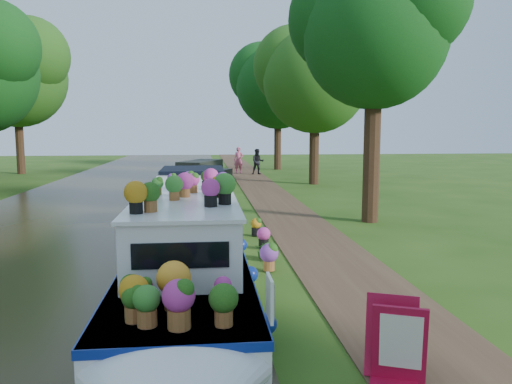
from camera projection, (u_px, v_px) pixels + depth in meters
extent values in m
plane|color=#264812|center=(273.00, 244.00, 13.90)|extent=(100.00, 100.00, 0.00)
cube|color=black|center=(50.00, 249.00, 13.27)|extent=(10.00, 100.00, 0.02)
cube|color=#473221|center=(315.00, 242.00, 14.02)|extent=(2.20, 100.00, 0.03)
cube|color=white|center=(190.00, 250.00, 11.54)|extent=(2.20, 12.00, 0.75)
cube|color=navy|center=(189.00, 237.00, 11.50)|extent=(2.24, 12.04, 0.12)
cube|color=white|center=(188.00, 218.00, 10.63)|extent=(1.80, 7.00, 1.05)
cube|color=white|center=(187.00, 192.00, 10.57)|extent=(1.90, 7.10, 0.06)
cube|color=black|center=(231.00, 214.00, 10.72)|extent=(0.03, 6.40, 0.38)
cube|color=black|center=(144.00, 215.00, 10.53)|extent=(0.03, 6.40, 0.38)
cube|color=black|center=(192.00, 170.00, 15.59)|extent=(1.90, 2.40, 0.10)
cube|color=white|center=(270.00, 298.00, 6.24)|extent=(0.04, 0.45, 0.55)
imported|color=#1D4A13|center=(154.00, 192.00, 8.96)|extent=(0.19, 0.13, 0.34)
imported|color=#1D4A13|center=(221.00, 186.00, 9.50)|extent=(0.33, 0.33, 0.44)
cylinder|color=black|center=(372.00, 156.00, 16.97)|extent=(0.56, 0.56, 4.55)
sphere|color=#0E3912|center=(375.00, 36.00, 16.48)|extent=(4.80, 4.80, 4.80)
sphere|color=#0E3912|center=(413.00, 2.00, 15.75)|extent=(3.60, 3.60, 3.60)
sphere|color=#0E3912|center=(344.00, 19.00, 17.13)|extent=(3.84, 3.84, 3.84)
cylinder|color=black|center=(314.00, 151.00, 28.93)|extent=(0.56, 0.56, 3.85)
sphere|color=#1D4A13|center=(315.00, 81.00, 28.43)|extent=(6.00, 6.00, 6.00)
sphere|color=#1D4A13|center=(340.00, 57.00, 27.52)|extent=(4.50, 4.50, 4.50)
sphere|color=#1D4A13|center=(294.00, 66.00, 29.25)|extent=(4.80, 4.80, 4.80)
cylinder|color=black|center=(278.00, 143.00, 39.71)|extent=(0.56, 0.56, 4.20)
sphere|color=#0E3912|center=(278.00, 87.00, 39.16)|extent=(6.60, 6.60, 6.60)
sphere|color=#0E3912|center=(297.00, 68.00, 38.16)|extent=(4.95, 4.95, 4.95)
sphere|color=#0E3912|center=(262.00, 75.00, 40.06)|extent=(5.28, 5.28, 5.28)
cylinder|color=black|center=(20.00, 143.00, 35.75)|extent=(0.56, 0.56, 4.38)
sphere|color=#1D4A13|center=(16.00, 77.00, 35.17)|extent=(7.00, 7.00, 7.00)
sphere|color=#1D4A13|center=(30.00, 55.00, 34.11)|extent=(5.25, 5.25, 5.25)
sphere|color=#1D4A13|center=(4.00, 64.00, 36.12)|extent=(5.60, 5.60, 5.60)
cube|color=black|center=(200.00, 177.00, 30.27)|extent=(4.19, 6.35, 0.61)
cube|color=black|center=(200.00, 167.00, 29.69)|extent=(2.81, 3.86, 0.71)
cube|color=#A70B2F|center=(394.00, 379.00, 6.28)|extent=(0.71, 0.66, 0.03)
cube|color=#A70B2F|center=(399.00, 345.00, 6.09)|extent=(0.70, 0.49, 1.04)
cube|color=#A70B2F|center=(392.00, 336.00, 6.34)|extent=(0.70, 0.49, 1.04)
cube|color=white|center=(401.00, 342.00, 6.04)|extent=(0.53, 0.35, 0.72)
imported|color=#DD5B8E|center=(239.00, 160.00, 36.05)|extent=(0.80, 0.64, 1.90)
imported|color=black|center=(258.00, 162.00, 35.09)|extent=(0.89, 0.70, 1.80)
imported|color=#245A1B|center=(263.00, 250.00, 12.33)|extent=(0.47, 0.43, 0.42)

